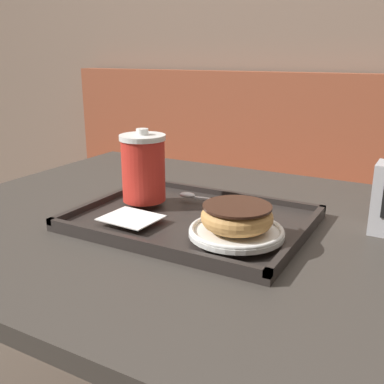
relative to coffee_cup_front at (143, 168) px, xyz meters
The scene contains 9 objects.
wall_behind 1.17m from the coffee_cup_front, 85.31° to the left, with size 8.00×0.05×2.40m.
booth_bench 1.04m from the coffee_cup_front, 99.96° to the left, with size 1.80×0.44×1.00m.
cafe_table 0.28m from the coffee_cup_front, ahead, with size 1.06×0.86×0.75m.
serving_tray 0.15m from the coffee_cup_front, ahead, with size 0.43×0.33×0.02m.
napkin_paper 0.13m from the coffee_cup_front, 68.01° to the right, with size 0.11×0.09×0.00m.
coffee_cup_front is the anchor object (origin of this frame).
plate_with_chocolate_donut 0.26m from the coffee_cup_front, 18.63° to the right, with size 0.16×0.16×0.01m.
donut_chocolate_glazed 0.26m from the coffee_cup_front, 18.63° to the right, with size 0.12×0.12×0.04m.
spoon 0.13m from the coffee_cup_front, 33.11° to the left, with size 0.16×0.03×0.01m.
Camera 1 is at (0.43, -0.73, 1.07)m, focal length 42.00 mm.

